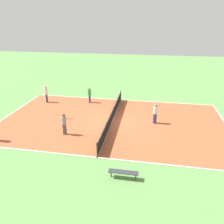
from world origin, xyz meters
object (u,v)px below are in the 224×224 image
player_far_white (155,112)px  tennis_ball_left_sideline (38,103)px  bench (123,173)px  player_near_white (46,93)px  tennis_net (112,115)px  tennis_ball_midcourt (32,142)px  player_far_green (89,94)px  player_baseline_gray (64,122)px

player_far_white → tennis_ball_left_sideline: 12.86m
bench → player_near_white: (-10.89, -9.83, 0.66)m
tennis_net → tennis_ball_midcourt: bearing=-48.1°
player_far_white → player_far_green: size_ratio=1.08×
player_near_white → player_far_white: bearing=41.2°
player_near_white → tennis_ball_midcourt: 8.69m
player_far_white → tennis_ball_left_sideline: bearing=129.8°
tennis_ball_midcourt → player_baseline_gray: bearing=130.0°
player_far_white → player_near_white: player_far_white is taller
bench → tennis_ball_left_sideline: size_ratio=25.32×
tennis_net → bench: (7.37, 1.96, -0.17)m
tennis_net → bench: bearing=14.9°
tennis_net → tennis_ball_midcourt: tennis_net is taller
player_near_white → tennis_ball_midcourt: bearing=-15.1°
tennis_ball_left_sideline → player_baseline_gray: bearing=42.0°
player_near_white → player_far_green: 4.70m
player_near_white → player_baseline_gray: player_baseline_gray is taller
tennis_ball_midcourt → player_far_white: bearing=118.9°
tennis_ball_midcourt → player_near_white: bearing=-162.0°
bench → player_near_white: size_ratio=0.96×
bench → player_far_white: bearing=76.9°
tennis_ball_left_sideline → player_far_green: bearing=101.7°
player_baseline_gray → tennis_ball_left_sideline: size_ratio=26.33×
player_near_white → player_baseline_gray: 8.03m
tennis_net → player_near_white: bearing=-114.1°
bench → tennis_ball_midcourt: size_ratio=25.32×
player_far_white → player_far_green: 8.04m
player_far_white → player_baseline_gray: size_ratio=1.00×
player_baseline_gray → player_far_green: size_ratio=1.08×
player_near_white → player_far_green: (-0.73, 4.64, -0.07)m
tennis_net → player_baseline_gray: bearing=-46.9°
tennis_net → player_far_white: player_far_white is taller
player_far_green → player_near_white: bearing=77.5°
player_baseline_gray → tennis_ball_midcourt: 2.76m
tennis_net → tennis_ball_midcourt: (4.68, -5.21, -0.51)m
bench → tennis_ball_left_sideline: bearing=135.7°
bench → player_near_white: player_near_white is taller
tennis_net → tennis_ball_midcourt: 7.02m
player_far_white → bench: bearing=-140.5°
tennis_ball_midcourt → tennis_net: bearing=131.9°
bench → player_near_white: 14.69m
player_near_white → tennis_ball_left_sideline: player_near_white is taller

